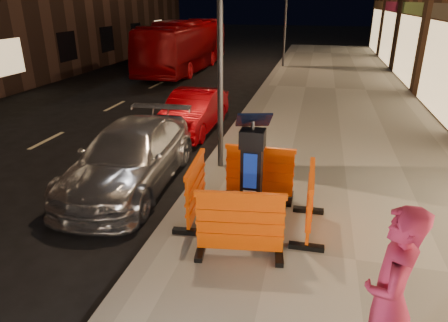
% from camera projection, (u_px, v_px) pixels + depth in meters
% --- Properties ---
extents(ground_plane, '(120.00, 120.00, 0.00)m').
position_uv_depth(ground_plane, '(162.00, 242.00, 6.48)').
color(ground_plane, black).
rests_on(ground_plane, ground).
extents(sidewalk, '(6.00, 60.00, 0.15)m').
position_uv_depth(sidewalk, '(355.00, 264.00, 5.82)').
color(sidewalk, gray).
rests_on(sidewalk, ground).
extents(kerb, '(0.30, 60.00, 0.15)m').
position_uv_depth(kerb, '(162.00, 238.00, 6.45)').
color(kerb, slate).
rests_on(kerb, ground).
extents(parking_kiosk, '(0.61, 0.61, 1.83)m').
position_uv_depth(parking_kiosk, '(252.00, 173.00, 6.42)').
color(parking_kiosk, black).
rests_on(parking_kiosk, sidewalk).
extents(barrier_front, '(1.37, 0.71, 1.02)m').
position_uv_depth(barrier_front, '(240.00, 225.00, 5.71)').
color(barrier_front, '#FB5105').
rests_on(barrier_front, sidewalk).
extents(barrier_back, '(1.32, 0.55, 1.02)m').
position_uv_depth(barrier_back, '(259.00, 173.00, 7.43)').
color(barrier_back, '#FB5105').
rests_on(barrier_back, sidewalk).
extents(barrier_kerbside, '(0.65, 1.35, 1.02)m').
position_uv_depth(barrier_kerbside, '(196.00, 189.00, 6.77)').
color(barrier_kerbside, '#FB5105').
rests_on(barrier_kerbside, sidewalk).
extents(barrier_bldgside, '(0.56, 1.32, 1.02)m').
position_uv_depth(barrier_bldgside, '(310.00, 201.00, 6.37)').
color(barrier_bldgside, '#FB5105').
rests_on(barrier_bldgside, sidewalk).
extents(car_silver, '(1.97, 4.46, 1.27)m').
position_uv_depth(car_silver, '(133.00, 185.00, 8.49)').
color(car_silver, silver).
rests_on(car_silver, ground).
extents(car_red, '(1.34, 3.65, 1.19)m').
position_uv_depth(car_red, '(194.00, 131.00, 11.96)').
color(car_red, '#860209').
rests_on(car_red, ground).
extents(bus_doubledecker, '(2.23, 9.51, 2.65)m').
position_uv_depth(bus_doubledecker, '(186.00, 70.00, 22.25)').
color(bus_doubledecker, '#8E0409').
rests_on(bus_doubledecker, ground).
extents(man, '(0.60, 0.78, 1.92)m').
position_uv_depth(man, '(389.00, 300.00, 3.64)').
color(man, '#991E41').
rests_on(man, sidewalk).
extents(street_lamp_mid, '(0.12, 0.12, 6.00)m').
position_uv_depth(street_lamp_mid, '(220.00, 27.00, 7.95)').
color(street_lamp_mid, '#3F3F44').
rests_on(street_lamp_mid, sidewalk).
extents(street_lamp_far, '(0.12, 0.12, 6.00)m').
position_uv_depth(street_lamp_far, '(286.00, 10.00, 21.48)').
color(street_lamp_far, '#3F3F44').
rests_on(street_lamp_far, sidewalk).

